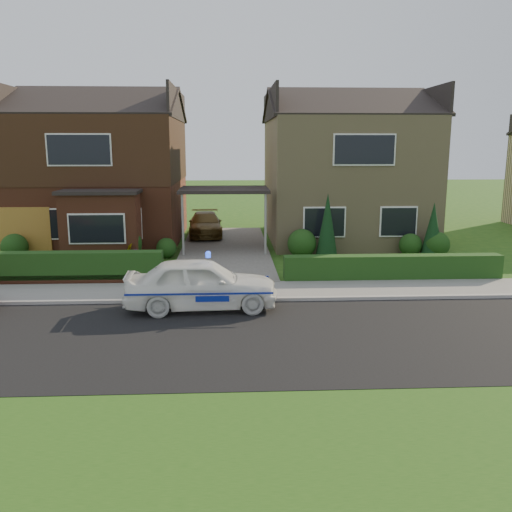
{
  "coord_description": "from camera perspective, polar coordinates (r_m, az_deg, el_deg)",
  "views": [
    {
      "loc": [
        0.23,
        -12.5,
        4.59
      ],
      "look_at": [
        1.01,
        3.5,
        1.3
      ],
      "focal_mm": 38.0,
      "sensor_mm": 36.0,
      "label": 1
    }
  ],
  "objects": [
    {
      "name": "driveway_car",
      "position": [
        27.3,
        -5.36,
        3.36
      ],
      "size": [
        1.83,
        4.05,
        1.15
      ],
      "primitive_type": "imported",
      "rotation": [
        0.0,
        0.0,
        0.06
      ],
      "color": "brown",
      "rests_on": "driveway"
    },
    {
      "name": "house_right",
      "position": [
        27.08,
        9.2,
        9.5
      ],
      "size": [
        7.5,
        8.06,
        7.25
      ],
      "color": "tan",
      "rests_on": "ground"
    },
    {
      "name": "shrub_left_mid",
      "position": [
        22.55,
        -13.56,
        1.24
      ],
      "size": [
        1.32,
        1.32,
        1.32
      ],
      "primitive_type": "sphere",
      "color": "black",
      "rests_on": "ground"
    },
    {
      "name": "ground",
      "position": [
        13.32,
        -3.66,
        -8.59
      ],
      "size": [
        120.0,
        120.0,
        0.0
      ],
      "primitive_type": "plane",
      "color": "#214D14",
      "rests_on": "ground"
    },
    {
      "name": "shrub_left_near",
      "position": [
        22.64,
        -9.42,
        0.84
      ],
      "size": [
        0.84,
        0.84,
        0.84
      ],
      "primitive_type": "sphere",
      "color": "black",
      "rests_on": "ground"
    },
    {
      "name": "house_left",
      "position": [
        27.09,
        -15.84,
        9.53
      ],
      "size": [
        7.5,
        9.53,
        7.25
      ],
      "color": "brown",
      "rests_on": "ground"
    },
    {
      "name": "hedge_left",
      "position": [
        19.48,
        -20.76,
        -2.79
      ],
      "size": [
        7.5,
        0.55,
        0.9
      ],
      "primitive_type": "cube",
      "color": "black",
      "rests_on": "ground"
    },
    {
      "name": "sidewalk",
      "position": [
        17.21,
        -3.47,
        -3.71
      ],
      "size": [
        60.0,
        2.0,
        0.1
      ],
      "primitive_type": "cube",
      "color": "slate",
      "rests_on": "ground"
    },
    {
      "name": "driveway",
      "position": [
        23.93,
        -3.29,
        0.68
      ],
      "size": [
        3.8,
        12.0,
        0.12
      ],
      "primitive_type": "cube",
      "color": "#666059",
      "rests_on": "ground"
    },
    {
      "name": "carport_link",
      "position": [
        23.53,
        -3.37,
        6.87
      ],
      "size": [
        3.8,
        3.0,
        2.77
      ],
      "color": "black",
      "rests_on": "ground"
    },
    {
      "name": "shrub_right_mid",
      "position": [
        23.62,
        15.95,
        1.14
      ],
      "size": [
        0.96,
        0.96,
        0.96
      ],
      "primitive_type": "sphere",
      "color": "black",
      "rests_on": "ground"
    },
    {
      "name": "garage_door",
      "position": [
        24.26,
        -23.23,
        2.27
      ],
      "size": [
        2.2,
        0.1,
        2.1
      ],
      "primitive_type": "cube",
      "color": "#986421",
      "rests_on": "ground"
    },
    {
      "name": "hedge_right",
      "position": [
        19.25,
        14.13,
        -2.55
      ],
      "size": [
        7.5,
        0.55,
        0.8
      ],
      "primitive_type": "cube",
      "color": "black",
      "rests_on": "ground"
    },
    {
      "name": "shrub_left_far",
      "position": [
        24.01,
        -24.07,
        0.88
      ],
      "size": [
        1.08,
        1.08,
        1.08
      ],
      "primitive_type": "sphere",
      "color": "black",
      "rests_on": "ground"
    },
    {
      "name": "road",
      "position": [
        13.32,
        -3.66,
        -8.59
      ],
      "size": [
        60.0,
        6.0,
        0.02
      ],
      "primitive_type": "cube",
      "color": "black",
      "rests_on": "ground"
    },
    {
      "name": "shrub_right_far",
      "position": [
        23.68,
        18.48,
        1.16
      ],
      "size": [
        1.08,
        1.08,
        1.08
      ],
      "primitive_type": "sphere",
      "color": "black",
      "rests_on": "ground"
    },
    {
      "name": "conifer_a",
      "position": [
        22.3,
        7.5,
        3.02
      ],
      "size": [
        0.9,
        0.9,
        2.6
      ],
      "primitive_type": "cone",
      "color": "black",
      "rests_on": "ground"
    },
    {
      "name": "grass_verge",
      "position": [
        8.79,
        -4.14,
        -19.9
      ],
      "size": [
        60.0,
        4.0,
        0.01
      ],
      "primitive_type": "cube",
      "color": "#214D14",
      "rests_on": "ground"
    },
    {
      "name": "potted_plant_a",
      "position": [
        22.4,
        -14.84,
        0.39
      ],
      "size": [
        0.42,
        0.3,
        0.76
      ],
      "primitive_type": "imported",
      "rotation": [
        0.0,
        0.0,
        0.06
      ],
      "color": "gray",
      "rests_on": "ground"
    },
    {
      "name": "potted_plant_b",
      "position": [
        21.78,
        -13.36,
        0.21
      ],
      "size": [
        0.57,
        0.56,
        0.81
      ],
      "primitive_type": "imported",
      "rotation": [
        0.0,
        0.0,
        0.72
      ],
      "color": "gray",
      "rests_on": "ground"
    },
    {
      "name": "dwarf_wall",
      "position": [
        19.3,
        -20.93,
        -2.38
      ],
      "size": [
        7.7,
        0.25,
        0.36
      ],
      "primitive_type": "cube",
      "color": "brown",
      "rests_on": "ground"
    },
    {
      "name": "conifer_b",
      "position": [
        23.51,
        18.11,
        2.5
      ],
      "size": [
        0.9,
        0.9,
        2.2
      ],
      "primitive_type": "cone",
      "color": "black",
      "rests_on": "ground"
    },
    {
      "name": "shrub_right_near",
      "position": [
        22.45,
        4.85,
        1.33
      ],
      "size": [
        1.2,
        1.2,
        1.2
      ],
      "primitive_type": "sphere",
      "color": "black",
      "rests_on": "ground"
    },
    {
      "name": "potted_plant_c",
      "position": [
        20.87,
        -12.33,
        -0.34
      ],
      "size": [
        0.54,
        0.54,
        0.73
      ],
      "primitive_type": "imported",
      "rotation": [
        0.0,
        0.0,
        1.14
      ],
      "color": "gray",
      "rests_on": "ground"
    },
    {
      "name": "kerb",
      "position": [
        16.19,
        -3.51,
        -4.66
      ],
      "size": [
        60.0,
        0.16,
        0.12
      ],
      "primitive_type": "cube",
      "color": "#9E9993",
      "rests_on": "ground"
    },
    {
      "name": "police_car",
      "position": [
        15.41,
        -5.78,
        -2.95
      ],
      "size": [
        3.96,
        4.38,
        1.63
      ],
      "rotation": [
        0.0,
        0.0,
        1.62
      ],
      "color": "white",
      "rests_on": "ground"
    }
  ]
}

